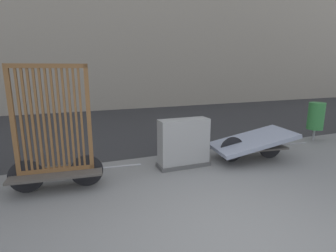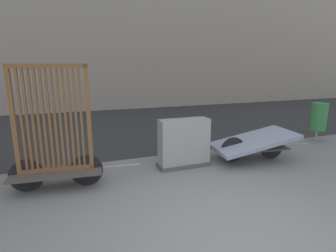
{
  "view_description": "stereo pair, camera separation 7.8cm",
  "coord_description": "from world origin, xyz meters",
  "views": [
    {
      "loc": [
        -1.78,
        -2.19,
        2.05
      ],
      "look_at": [
        0.0,
        2.4,
        0.95
      ],
      "focal_mm": 28.0,
      "sensor_mm": 36.0,
      "label": 1
    },
    {
      "loc": [
        -1.71,
        -2.22,
        2.05
      ],
      "look_at": [
        0.0,
        2.4,
        0.95
      ],
      "focal_mm": 28.0,
      "sensor_mm": 36.0,
      "label": 2
    }
  ],
  "objects": [
    {
      "name": "bike_cart_with_bedframe",
      "position": [
        -2.02,
        2.4,
        0.78
      ],
      "size": [
        2.2,
        0.75,
        2.11
      ],
      "rotation": [
        0.0,
        0.0,
        -0.1
      ],
      "color": "#4C4742",
      "rests_on": "ground_plane"
    },
    {
      "name": "bike_cart_with_mattress",
      "position": [
        2.03,
        2.4,
        0.41
      ],
      "size": [
        2.36,
        1.24,
        0.67
      ],
      "rotation": [
        0.0,
        0.0,
        -0.13
      ],
      "color": "#4C4742",
      "rests_on": "ground_plane"
    },
    {
      "name": "trash_bin",
      "position": [
        4.77,
        3.09,
        0.71
      ],
      "size": [
        0.43,
        0.43,
        1.1
      ],
      "color": "gray",
      "rests_on": "ground_plane"
    },
    {
      "name": "ground_plane",
      "position": [
        0.0,
        0.0,
        0.0
      ],
      "size": [
        60.0,
        60.0,
        0.0
      ],
      "primitive_type": "plane",
      "color": "slate"
    },
    {
      "name": "road_strip",
      "position": [
        0.0,
        7.12,
        0.0
      ],
      "size": [
        56.0,
        7.37,
        0.01
      ],
      "color": "#2D2D30",
      "rests_on": "ground_plane"
    },
    {
      "name": "utility_cabinet",
      "position": [
        0.43,
        2.6,
        0.47
      ],
      "size": [
        1.12,
        0.41,
        1.02
      ],
      "color": "#4C4C4C",
      "rests_on": "ground_plane"
    }
  ]
}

